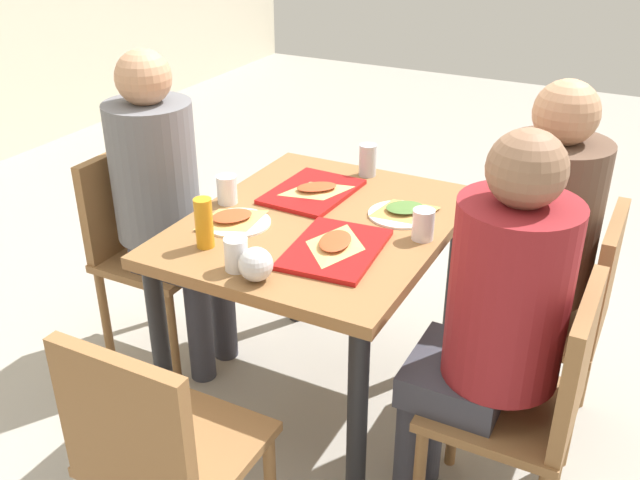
# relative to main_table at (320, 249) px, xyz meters

# --- Properties ---
(ground_plane) EXTENTS (10.00, 10.00, 0.02)m
(ground_plane) POSITION_rel_main_table_xyz_m (0.00, 0.00, -0.67)
(ground_plane) COLOR #9E998E
(main_table) EXTENTS (1.02, 0.83, 0.77)m
(main_table) POSITION_rel_main_table_xyz_m (0.00, 0.00, 0.00)
(main_table) COLOR olive
(main_table) RESTS_ON ground_plane
(chair_near_left) EXTENTS (0.40, 0.40, 0.85)m
(chair_near_left) POSITION_rel_main_table_xyz_m (-0.26, -0.80, -0.16)
(chair_near_left) COLOR olive
(chair_near_left) RESTS_ON ground_plane
(chair_near_right) EXTENTS (0.40, 0.40, 0.85)m
(chair_near_right) POSITION_rel_main_table_xyz_m (0.26, -0.80, -0.16)
(chair_near_right) COLOR olive
(chair_near_right) RESTS_ON ground_plane
(chair_far_side) EXTENTS (0.40, 0.40, 0.85)m
(chair_far_side) POSITION_rel_main_table_xyz_m (0.00, 0.80, -0.16)
(chair_far_side) COLOR olive
(chair_far_side) RESTS_ON ground_plane
(chair_left_end) EXTENTS (0.40, 0.40, 0.85)m
(chair_left_end) POSITION_rel_main_table_xyz_m (-0.89, 0.00, -0.16)
(chair_left_end) COLOR olive
(chair_left_end) RESTS_ON ground_plane
(person_in_red) EXTENTS (0.32, 0.42, 1.26)m
(person_in_red) POSITION_rel_main_table_xyz_m (-0.26, -0.66, 0.09)
(person_in_red) COLOR #383842
(person_in_red) RESTS_ON ground_plane
(person_in_brown_jacket) EXTENTS (0.32, 0.42, 1.26)m
(person_in_brown_jacket) POSITION_rel_main_table_xyz_m (0.26, -0.66, 0.09)
(person_in_brown_jacket) COLOR #383842
(person_in_brown_jacket) RESTS_ON ground_plane
(person_far_side) EXTENTS (0.32, 0.42, 1.26)m
(person_far_side) POSITION_rel_main_table_xyz_m (-0.00, 0.66, 0.09)
(person_far_side) COLOR #383842
(person_far_side) RESTS_ON ground_plane
(tray_red_near) EXTENTS (0.38, 0.29, 0.02)m
(tray_red_near) POSITION_rel_main_table_xyz_m (-0.18, -0.14, 0.12)
(tray_red_near) COLOR #B21414
(tray_red_near) RESTS_ON main_table
(tray_red_far) EXTENTS (0.37, 0.27, 0.02)m
(tray_red_far) POSITION_rel_main_table_xyz_m (0.18, 0.12, 0.12)
(tray_red_far) COLOR #B21414
(tray_red_far) RESTS_ON main_table
(paper_plate_center) EXTENTS (0.22, 0.22, 0.01)m
(paper_plate_center) POSITION_rel_main_table_xyz_m (-0.15, 0.23, 0.11)
(paper_plate_center) COLOR white
(paper_plate_center) RESTS_ON main_table
(paper_plate_near_edge) EXTENTS (0.22, 0.22, 0.01)m
(paper_plate_near_edge) POSITION_rel_main_table_xyz_m (0.15, -0.23, 0.11)
(paper_plate_near_edge) COLOR white
(paper_plate_near_edge) RESTS_ON main_table
(pizza_slice_a) EXTENTS (0.24, 0.18, 0.02)m
(pizza_slice_a) POSITION_rel_main_table_xyz_m (-0.17, -0.14, 0.14)
(pizza_slice_a) COLOR #DBAD60
(pizza_slice_a) RESTS_ON tray_red_near
(pizza_slice_b) EXTENTS (0.23, 0.24, 0.02)m
(pizza_slice_b) POSITION_rel_main_table_xyz_m (0.18, 0.11, 0.14)
(pizza_slice_b) COLOR #DBAD60
(pizza_slice_b) RESTS_ON tray_red_far
(pizza_slice_c) EXTENTS (0.25, 0.23, 0.02)m
(pizza_slice_c) POSITION_rel_main_table_xyz_m (-0.15, 0.25, 0.13)
(pizza_slice_c) COLOR tan
(pizza_slice_c) RESTS_ON paper_plate_center
(pizza_slice_d) EXTENTS (0.24, 0.24, 0.02)m
(pizza_slice_d) POSITION_rel_main_table_xyz_m (0.17, -0.23, 0.13)
(pizza_slice_d) COLOR #C68C47
(pizza_slice_d) RESTS_ON paper_plate_near_edge
(plastic_cup_a) EXTENTS (0.07, 0.07, 0.10)m
(plastic_cup_a) POSITION_rel_main_table_xyz_m (-0.03, 0.35, 0.16)
(plastic_cup_a) COLOR white
(plastic_cup_a) RESTS_ON main_table
(plastic_cup_b) EXTENTS (0.07, 0.07, 0.10)m
(plastic_cup_b) POSITION_rel_main_table_xyz_m (0.03, -0.35, 0.16)
(plastic_cup_b) COLOR white
(plastic_cup_b) RESTS_ON main_table
(plastic_cup_c) EXTENTS (0.07, 0.07, 0.10)m
(plastic_cup_c) POSITION_rel_main_table_xyz_m (-0.41, 0.06, 0.16)
(plastic_cup_c) COLOR white
(plastic_cup_c) RESTS_ON main_table
(soda_can) EXTENTS (0.07, 0.07, 0.12)m
(soda_can) POSITION_rel_main_table_xyz_m (0.43, 0.02, 0.17)
(soda_can) COLOR #B7BCC6
(soda_can) RESTS_ON main_table
(condiment_bottle) EXTENTS (0.06, 0.06, 0.16)m
(condiment_bottle) POSITION_rel_main_table_xyz_m (-0.33, 0.23, 0.19)
(condiment_bottle) COLOR orange
(condiment_bottle) RESTS_ON main_table
(foil_bundle) EXTENTS (0.10, 0.10, 0.10)m
(foil_bundle) POSITION_rel_main_table_xyz_m (-0.43, -0.02, 0.16)
(foil_bundle) COLOR silver
(foil_bundle) RESTS_ON main_table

